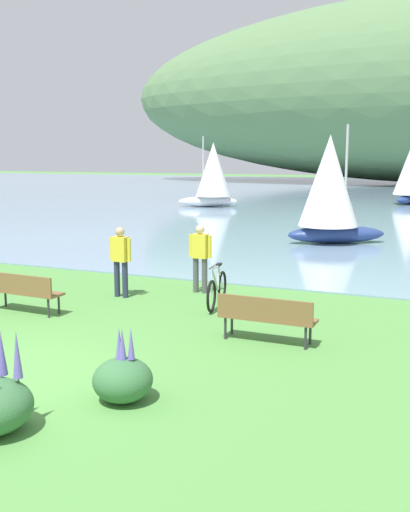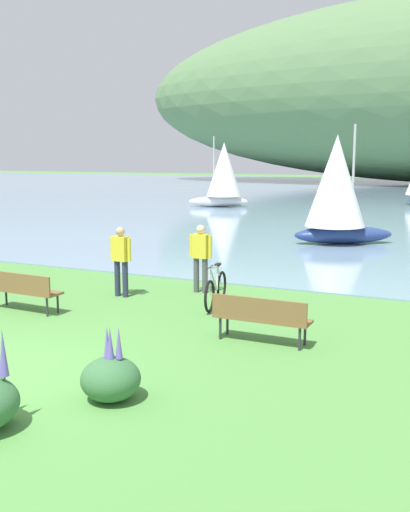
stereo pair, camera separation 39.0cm
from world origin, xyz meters
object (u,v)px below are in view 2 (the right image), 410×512
at_px(park_bench_further_along, 261,316).
at_px(person_on_the_grass, 121,257).
at_px(park_bench_near_camera, 23,288).
at_px(bicycle_leaning_near_bench, 216,289).
at_px(sailboat_mid_bay, 223,174).
at_px(person_at_shoreline, 201,254).
at_px(sailboat_toward_hillside, 337,188).

xyz_separation_m(park_bench_further_along, person_on_the_grass, (-4.32, 2.05, 0.46)).
bearing_deg(park_bench_near_camera, park_bench_further_along, 0.66).
xyz_separation_m(bicycle_leaning_near_bench, sailboat_mid_bay, (-10.37, 24.56, 1.83)).
distance_m(park_bench_further_along, sailboat_mid_bay, 29.38).
xyz_separation_m(bicycle_leaning_near_bench, person_at_shoreline, (-0.92, 1.13, 0.58)).
bearing_deg(person_on_the_grass, park_bench_further_along, -25.37).
xyz_separation_m(park_bench_further_along, sailboat_mid_bay, (-12.20, 26.67, 1.70)).
distance_m(person_on_the_grass, sailboat_toward_hillside, 11.20).
height_order(park_bench_near_camera, person_at_shoreline, person_at_shoreline).
bearing_deg(person_on_the_grass, park_bench_near_camera, -119.44).
bearing_deg(sailboat_mid_bay, person_at_shoreline, -68.03).
height_order(park_bench_further_along, bicycle_leaning_near_bench, bicycle_leaning_near_bench).
bearing_deg(person_at_shoreline, sailboat_toward_hillside, 82.73).
xyz_separation_m(bicycle_leaning_near_bench, sailboat_toward_hillside, (0.31, 10.72, 1.78)).
bearing_deg(person_on_the_grass, person_at_shoreline, 37.23).
xyz_separation_m(person_at_shoreline, sailboat_mid_bay, (-9.45, 23.43, 1.25)).
bearing_deg(sailboat_toward_hillside, person_at_shoreline, -97.27).
height_order(park_bench_near_camera, person_on_the_grass, person_on_the_grass).
distance_m(sailboat_mid_bay, sailboat_toward_hillside, 17.48).
relative_size(sailboat_mid_bay, sailboat_toward_hillside, 1.02).
distance_m(bicycle_leaning_near_bench, person_on_the_grass, 2.56).
bearing_deg(park_bench_near_camera, person_on_the_grass, 60.56).
xyz_separation_m(person_at_shoreline, sailboat_toward_hillside, (1.22, 9.58, 1.20)).
height_order(park_bench_further_along, person_at_shoreline, person_at_shoreline).
bearing_deg(bicycle_leaning_near_bench, sailboat_toward_hillside, 88.37).
bearing_deg(person_at_shoreline, park_bench_near_camera, -129.89).
bearing_deg(sailboat_toward_hillside, park_bench_further_along, -83.21).
distance_m(person_at_shoreline, person_on_the_grass, 1.97).
relative_size(bicycle_leaning_near_bench, person_at_shoreline, 1.03).
height_order(park_bench_further_along, person_on_the_grass, person_on_the_grass).
xyz_separation_m(person_at_shoreline, person_on_the_grass, (-1.57, -1.19, 0.00)).
bearing_deg(sailboat_mid_bay, sailboat_toward_hillside, -52.37).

